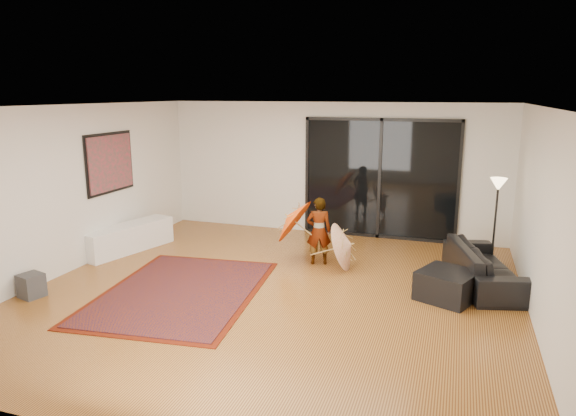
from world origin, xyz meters
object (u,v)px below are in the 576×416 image
at_px(media_console, 129,238).
at_px(sofa, 484,265).
at_px(child, 319,231).
at_px(ottoman, 447,285).

height_order(media_console, sofa, sofa).
relative_size(sofa, child, 1.74).
distance_m(media_console, child, 3.57).
bearing_deg(ottoman, sofa, 56.89).
bearing_deg(media_console, sofa, 18.07).
bearing_deg(ottoman, child, 156.79).
distance_m(sofa, ottoman, 0.95).
height_order(media_console, child, child).
bearing_deg(child, sofa, 157.51).
distance_m(ottoman, child, 2.36).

